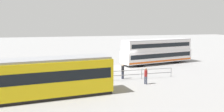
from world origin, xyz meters
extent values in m
plane|color=gray|center=(0.00, 0.00, 0.00)|extent=(160.00, 160.00, 0.00)
cube|color=white|center=(-5.38, -2.11, 1.22)|extent=(12.00, 4.80, 1.75)
cube|color=white|center=(-5.38, -2.11, 2.89)|extent=(11.64, 4.63, 1.58)
cube|color=black|center=(-5.38, -2.11, 1.43)|extent=(11.44, 4.71, 0.64)
cube|color=black|center=(-5.38, -2.11, 2.97)|extent=(11.07, 4.55, 0.60)
cube|color=#D85919|center=(-5.38, -2.11, 0.60)|extent=(11.78, 4.79, 0.24)
cube|color=#B2B2B7|center=(-5.38, -2.11, 3.73)|extent=(11.64, 4.63, 0.10)
cylinder|color=black|center=(-1.81, -1.40, 0.50)|extent=(1.47, 2.66, 1.00)
cylinder|color=black|center=(-8.54, -2.74, 0.50)|extent=(1.47, 2.66, 1.00)
cube|color=yellow|center=(11.84, 10.49, 1.69)|extent=(12.63, 3.87, 2.89)
cube|color=black|center=(11.84, 10.49, 1.98)|extent=(12.13, 3.85, 0.90)
cube|color=gray|center=(11.84, 10.49, 3.24)|extent=(12.36, 3.64, 0.20)
cube|color=black|center=(11.84, 10.49, 0.12)|extent=(12.36, 3.71, 0.25)
cylinder|color=#33384C|center=(2.98, 5.94, 0.41)|extent=(0.14, 0.14, 0.82)
cylinder|color=#33384C|center=(2.79, 5.82, 0.41)|extent=(0.14, 0.14, 0.82)
cylinder|color=black|center=(2.89, 5.88, 1.13)|extent=(0.44, 0.44, 0.63)
sphere|color=beige|center=(2.89, 5.88, 1.56)|extent=(0.22, 0.22, 0.22)
cylinder|color=#33384C|center=(1.41, 8.72, 0.41)|extent=(0.14, 0.14, 0.82)
cylinder|color=#33384C|center=(1.32, 8.92, 0.41)|extent=(0.14, 0.14, 0.82)
cylinder|color=maroon|center=(1.37, 8.82, 1.14)|extent=(0.43, 0.43, 0.64)
sphere|color=#8C6647|center=(1.37, 8.82, 1.57)|extent=(0.22, 0.22, 0.22)
cube|color=gray|center=(0.86, 6.55, 1.05)|extent=(7.44, 0.10, 0.06)
cube|color=gray|center=(0.86, 6.55, 0.55)|extent=(7.44, 0.10, 0.06)
cylinder|color=gray|center=(-2.86, 6.57, 0.53)|extent=(0.07, 0.07, 1.05)
cylinder|color=gray|center=(0.86, 6.55, 0.53)|extent=(0.07, 0.07, 1.05)
cylinder|color=gray|center=(4.58, 6.53, 0.53)|extent=(0.07, 0.07, 1.05)
cylinder|color=slate|center=(6.15, 6.85, 1.12)|extent=(0.10, 0.10, 2.25)
cube|color=#D8D84C|center=(6.16, 6.89, 1.80)|extent=(0.89, 0.31, 0.69)
camera|label=1|loc=(11.22, 30.62, 6.26)|focal=37.79mm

